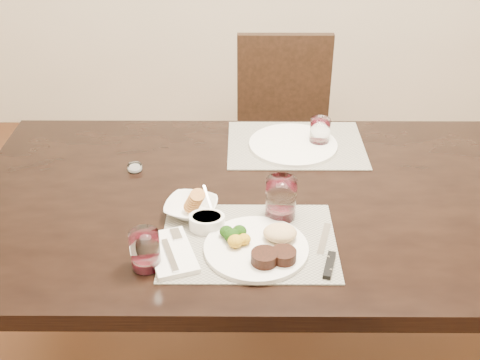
{
  "coord_description": "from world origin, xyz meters",
  "views": [
    {
      "loc": [
        -0.18,
        -1.49,
        1.73
      ],
      "look_at": [
        -0.19,
        -0.03,
        0.82
      ],
      "focal_mm": 45.0,
      "sensor_mm": 36.0,
      "label": 1
    }
  ],
  "objects_px": {
    "cracker_bowl": "(191,207)",
    "far_plate": "(293,145)",
    "steak_knife": "(328,258)",
    "chair_far": "(284,128)",
    "dinner_plate": "(261,246)",
    "wine_glass_near": "(281,200)"
  },
  "relations": [
    {
      "from": "chair_far",
      "to": "cracker_bowl",
      "type": "bearing_deg",
      "value": -107.66
    },
    {
      "from": "chair_far",
      "to": "wine_glass_near",
      "type": "relative_size",
      "value": 7.67
    },
    {
      "from": "cracker_bowl",
      "to": "dinner_plate",
      "type": "bearing_deg",
      "value": -41.15
    },
    {
      "from": "dinner_plate",
      "to": "chair_far",
      "type": "bearing_deg",
      "value": 104.7
    },
    {
      "from": "cracker_bowl",
      "to": "wine_glass_near",
      "type": "relative_size",
      "value": 1.48
    },
    {
      "from": "dinner_plate",
      "to": "cracker_bowl",
      "type": "relative_size",
      "value": 1.56
    },
    {
      "from": "chair_far",
      "to": "steak_knife",
      "type": "height_order",
      "value": "chair_far"
    },
    {
      "from": "dinner_plate",
      "to": "steak_knife",
      "type": "relative_size",
      "value": 1.16
    },
    {
      "from": "cracker_bowl",
      "to": "wine_glass_near",
      "type": "xyz_separation_m",
      "value": [
        0.25,
        -0.01,
        0.03
      ]
    },
    {
      "from": "steak_knife",
      "to": "far_plate",
      "type": "distance_m",
      "value": 0.6
    },
    {
      "from": "dinner_plate",
      "to": "far_plate",
      "type": "height_order",
      "value": "dinner_plate"
    },
    {
      "from": "cracker_bowl",
      "to": "far_plate",
      "type": "relative_size",
      "value": 0.58
    },
    {
      "from": "chair_far",
      "to": "wine_glass_near",
      "type": "bearing_deg",
      "value": -94.32
    },
    {
      "from": "chair_far",
      "to": "steak_knife",
      "type": "relative_size",
      "value": 3.84
    },
    {
      "from": "far_plate",
      "to": "cracker_bowl",
      "type": "bearing_deg",
      "value": -128.43
    },
    {
      "from": "dinner_plate",
      "to": "wine_glass_near",
      "type": "relative_size",
      "value": 2.31
    },
    {
      "from": "steak_knife",
      "to": "chair_far",
      "type": "bearing_deg",
      "value": 106.49
    },
    {
      "from": "chair_far",
      "to": "dinner_plate",
      "type": "xyz_separation_m",
      "value": [
        -0.14,
        -1.2,
        0.27
      ]
    },
    {
      "from": "wine_glass_near",
      "to": "cracker_bowl",
      "type": "bearing_deg",
      "value": 177.23
    },
    {
      "from": "chair_far",
      "to": "far_plate",
      "type": "distance_m",
      "value": 0.69
    },
    {
      "from": "steak_knife",
      "to": "far_plate",
      "type": "relative_size",
      "value": 0.79
    },
    {
      "from": "far_plate",
      "to": "chair_far",
      "type": "bearing_deg",
      "value": 88.71
    }
  ]
}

